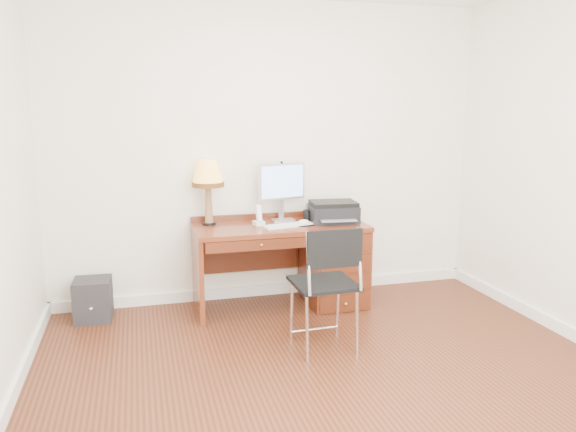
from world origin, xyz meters
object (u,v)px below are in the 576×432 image
object	(u,v)px
printer	(333,212)
phone	(259,219)
leg_lamp	(208,177)
equipment_box	(93,299)
desk	(314,259)
chair	(327,276)
monitor	(282,185)

from	to	relation	value
printer	phone	xyz separation A→B (m)	(-0.68, 0.02, -0.04)
leg_lamp	equipment_box	xyz separation A→B (m)	(-1.00, -0.06, -0.99)
desk	leg_lamp	bearing A→B (deg)	170.26
printer	chair	distance (m)	1.13
printer	equipment_box	size ratio (longest dim) A/B	1.27
phone	equipment_box	xyz separation A→B (m)	(-1.42, 0.07, -0.63)
phone	leg_lamp	bearing A→B (deg)	147.53
printer	leg_lamp	world-z (taller)	leg_lamp
desk	equipment_box	distance (m)	1.94
phone	chair	distance (m)	1.10
desk	phone	distance (m)	0.64
leg_lamp	chair	world-z (taller)	leg_lamp
equipment_box	leg_lamp	bearing A→B (deg)	6.18
equipment_box	chair	bearing A→B (deg)	-30.74
monitor	chair	bearing A→B (deg)	-101.28
printer	chair	bearing A→B (deg)	-106.41
desk	phone	world-z (taller)	phone
phone	equipment_box	world-z (taller)	phone
desk	chair	world-z (taller)	chair
printer	phone	size ratio (longest dim) A/B	2.46
monitor	leg_lamp	world-z (taller)	leg_lamp
printer	phone	bearing A→B (deg)	-176.06
chair	desk	bearing A→B (deg)	75.78
chair	printer	bearing A→B (deg)	66.91
desk	leg_lamp	size ratio (longest dim) A/B	2.63
desk	printer	distance (m)	0.46
desk	printer	world-z (taller)	printer
printer	leg_lamp	xyz separation A→B (m)	(-1.10, 0.15, 0.33)
leg_lamp	phone	bearing A→B (deg)	-18.10
printer	desk	bearing A→B (deg)	-172.86
monitor	phone	bearing A→B (deg)	-159.40
desk	phone	bearing A→B (deg)	177.45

